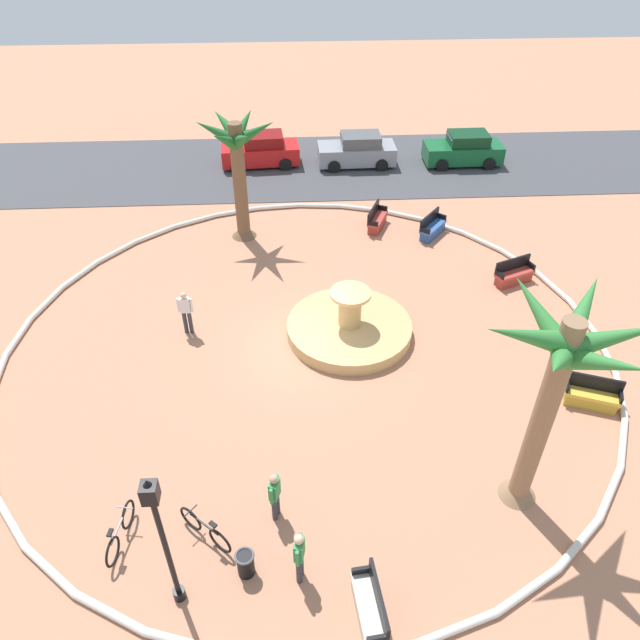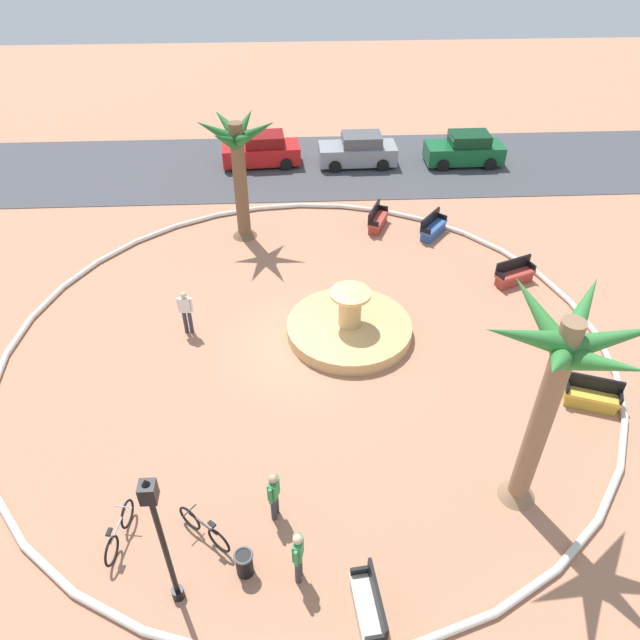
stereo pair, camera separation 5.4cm
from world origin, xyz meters
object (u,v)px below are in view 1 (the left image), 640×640
bench_east (514,275)px  bicycle_by_lamppost (120,532)px  palm_tree_near_fountain (237,159)px  trash_bin (246,563)px  fountain (349,327)px  bench_west (432,228)px  parked_car_second (357,151)px  parked_car_third (464,150)px  bench_southwest (370,609)px  bench_southeast (591,396)px  palm_tree_by_curb (558,375)px  bench_north (377,221)px  parked_car_leftmost (261,151)px  bicycle_red_frame (205,529)px  person_pedestrian_stroll (186,311)px  person_cyclist_photo (275,494)px  lamppost (162,535)px  person_cyclist_helmet (299,555)px

bench_east → bicycle_by_lamppost: 16.49m
palm_tree_near_fountain → trash_bin: bearing=-87.2°
fountain → bench_west: 7.70m
parked_car_second → parked_car_third: (5.60, -0.14, 0.00)m
bench_southwest → trash_bin: size_ratio=2.25×
bench_southeast → parked_car_second: parked_car_second is taller
fountain → bench_southwest: size_ratio=2.62×
palm_tree_by_curb → bench_north: size_ratio=3.65×
parked_car_second → bench_southwest: bearing=-95.2°
parked_car_leftmost → parked_car_second: same height
palm_tree_near_fountain → trash_bin: (0.76, -15.44, -3.14)m
bench_north → bench_southwest: same height
bench_southeast → parked_car_third: size_ratio=0.42×
bench_east → bicycle_red_frame: size_ratio=1.23×
parked_car_leftmost → bench_north: bearing=-53.0°
palm_tree_by_curb → person_pedestrian_stroll: palm_tree_by_curb is taller
bicycle_by_lamppost → parked_car_third: (13.52, 21.37, 0.40)m
bench_north → parked_car_third: (5.40, 6.51, 0.43)m
bicycle_by_lamppost → bench_west: bearing=53.4°
bench_southwest → bicycle_red_frame: bench_southwest is taller
bench_east → parked_car_third: parked_car_third is taller
parked_car_third → bicycle_by_lamppost: bearing=-122.3°
bench_east → bench_southwest: same height
person_cyclist_photo → parked_car_leftmost: size_ratio=0.39×
palm_tree_by_curb → parked_car_second: 21.13m
palm_tree_near_fountain → fountain: bearing=-60.1°
bench_east → bicycle_red_frame: 14.98m
person_cyclist_photo → parked_car_second: bearing=78.7°
person_pedestrian_stroll → parked_car_third: bearing=46.2°
trash_bin → bench_southwest: bearing=-23.2°
lamppost → parked_car_leftmost: lamppost is taller
bench_north → person_cyclist_helmet: (-3.83, -16.02, 0.61)m
person_cyclist_helmet → person_cyclist_photo: size_ratio=1.06×
palm_tree_by_curb → bench_east: size_ratio=3.65×
palm_tree_by_curb → parked_car_leftmost: size_ratio=1.48×
bench_north → person_pedestrian_stroll: (-7.44, -6.89, 0.61)m
lamppost → person_cyclist_photo: bearing=42.5°
bench_west → trash_bin: bearing=-116.2°
bench_north → bicycle_by_lamppost: bench_north is taller
bench_southeast → trash_bin: bench_southeast is taller
palm_tree_near_fountain → palm_tree_by_curb: bearing=-60.5°
palm_tree_near_fountain → bench_southwest: (3.50, -16.61, -3.18)m
bench_southeast → bicycle_by_lamppost: bench_southeast is taller
bench_southwest → lamppost: (-4.22, 0.66, 2.16)m
palm_tree_by_curb → lamppost: size_ratio=1.42×
fountain → person_cyclist_helmet: size_ratio=2.54×
bench_southeast → person_cyclist_photo: (-9.46, -3.33, 0.55)m
person_cyclist_photo → palm_tree_near_fountain: bearing=95.9°
person_pedestrian_stroll → lamppost: bearing=-84.7°
person_pedestrian_stroll → bench_southwest: bearing=-63.2°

